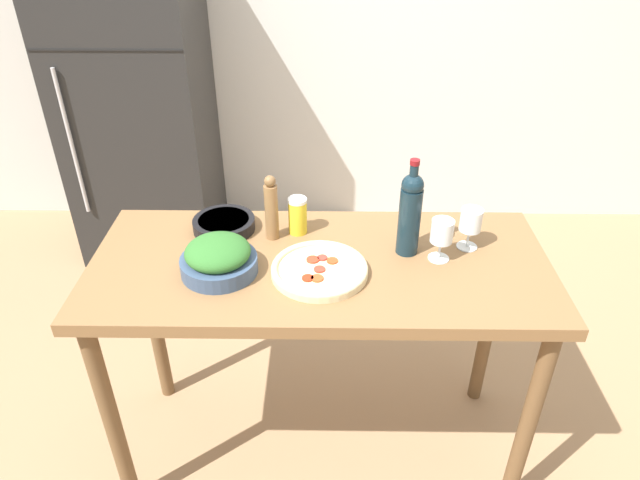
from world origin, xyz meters
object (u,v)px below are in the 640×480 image
Objects in this scene: pepper_mill at (271,209)px; cast_iron_skillet at (224,224)px; wine_glass_near at (442,234)px; homemade_pizza at (318,269)px; wine_glass_far at (471,222)px; refrigerator at (138,106)px; salad_bowl at (218,258)px; wine_bottle at (410,212)px; salt_canister at (298,216)px.

cast_iron_skillet is at bearing 165.29° from pepper_mill.
homemade_pizza is at bearing -167.50° from wine_glass_near.
wine_glass_far is 0.66m from pepper_mill.
refrigerator is at bearing 122.55° from homemade_pizza.
cast_iron_skillet is at bearing 95.75° from salad_bowl.
wine_glass_far is 0.53m from homemade_pizza.
wine_glass_far is 0.61× the size of pepper_mill.
salad_bowl is 0.79× the size of homemade_pizza.
refrigerator is 5.27× the size of wine_bottle.
wine_glass_far is 0.82m from salad_bowl.
salt_canister is 0.26m from cast_iron_skillet.
wine_glass_far is 0.84m from cast_iron_skillet.
homemade_pizza is at bearing -156.22° from wine_bottle.
wine_glass_far reaches higher than cast_iron_skillet.
homemade_pizza is (-0.50, -0.16, -0.08)m from wine_glass_far.
salad_bowl is 0.31m from homemade_pizza.
refrigerator is at bearing 121.80° from pepper_mill.
salt_canister is (-0.47, 0.16, -0.03)m from wine_glass_near.
wine_glass_near is at bearing -12.65° from pepper_mill.
wine_bottle reaches higher than wine_glass_near.
wine_glass_near is 0.60× the size of salad_bowl.
homemade_pizza is 0.26m from salt_canister.
wine_glass_near reaches higher than salad_bowl.
salt_canister is at bearing -55.06° from refrigerator.
wine_bottle is at bearing -10.31° from pepper_mill.
wine_bottle is 0.35m from homemade_pizza.
wine_glass_near is 1.09× the size of salt_canister.
wine_glass_near is 0.75m from cast_iron_skillet.
refrigerator is 1.67m from salt_canister.
wine_glass_near is 0.42× the size of cast_iron_skillet.
refrigerator is 13.24× the size of salt_canister.
refrigerator is at bearing 114.11° from salad_bowl.
wine_bottle is at bearing -17.81° from salt_canister.
refrigerator is at bearing 132.96° from wine_glass_near.
wine_bottle is 0.21m from wine_glass_far.
wine_bottle is 0.96× the size of cast_iron_skillet.
wine_glass_far is at bearing 10.70° from salad_bowl.
refrigerator is 1.76m from salad_bowl.
refrigerator is 5.75× the size of homemade_pizza.
wine_glass_far reaches higher than salad_bowl.
refrigerator reaches higher than wine_bottle.
pepper_mill is at bearing 53.85° from salad_bowl.
cast_iron_skillet is (-0.26, 0.01, -0.04)m from salt_canister.
homemade_pizza is at bearing -0.96° from salad_bowl.
refrigerator is 1.91m from homemade_pizza.
salt_canister is at bearing 162.19° from wine_bottle.
pepper_mill is at bearing 175.41° from wine_glass_far.
wine_glass_near is at bearing 6.64° from salad_bowl.
salad_bowl is (-0.15, -0.21, -0.06)m from pepper_mill.
salt_canister is (-0.37, 0.12, -0.08)m from wine_bottle.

